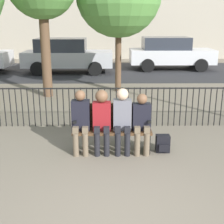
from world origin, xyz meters
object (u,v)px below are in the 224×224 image
seated_person_1 (102,118)px  parked_car_0 (66,55)px  seated_person_2 (122,117)px  seated_person_0 (81,119)px  park_bench (112,126)px  seated_person_3 (142,120)px  backpack (163,144)px  parked_car_1 (170,53)px

seated_person_1 → parked_car_0: bearing=101.3°
seated_person_1 → seated_person_2: 0.39m
seated_person_0 → park_bench: bearing=11.9°
park_bench → seated_person_3: 0.60m
backpack → parked_car_1: parked_car_1 is taller
seated_person_1 → seated_person_3: seated_person_1 is taller
seated_person_3 → seated_person_0: bearing=179.8°
backpack → parked_car_0: size_ratio=0.08×
park_bench → parked_car_0: (-2.07, 9.26, 0.36)m
seated_person_1 → seated_person_0: bearing=-179.9°
seated_person_0 → seated_person_1: 0.40m
park_bench → backpack: park_bench is taller
seated_person_3 → parked_car_0: bearing=105.6°
seated_person_1 → parked_car_1: size_ratio=0.29×
park_bench → seated_person_3: size_ratio=1.30×
seated_person_1 → backpack: (1.18, 0.00, -0.54)m
seated_person_1 → parked_car_1: bearing=72.6°
park_bench → parked_car_0: bearing=102.6°
park_bench → seated_person_2: seated_person_2 is taller
seated_person_1 → park_bench: bearing=32.8°
park_bench → parked_car_1: 10.69m
seated_person_2 → parked_car_0: size_ratio=0.30×
park_bench → backpack: size_ratio=4.49×
seated_person_3 → seated_person_1: bearing=179.7°
seated_person_2 → parked_car_1: parked_car_1 is taller
seated_person_0 → seated_person_1: bearing=0.1°
park_bench → parked_car_1: bearing=73.4°
seated_person_0 → seated_person_2: size_ratio=0.97×
park_bench → seated_person_0: bearing=-168.1°
seated_person_0 → parked_car_0: parked_car_0 is taller
seated_person_1 → parked_car_1: (3.25, 10.37, 0.14)m
seated_person_0 → seated_person_1: (0.40, 0.00, 0.02)m
seated_person_2 → parked_car_1: (2.86, 10.36, 0.13)m
park_bench → seated_person_2: 0.32m
seated_person_0 → seated_person_2: seated_person_2 is taller
seated_person_2 → backpack: seated_person_2 is taller
seated_person_1 → parked_car_0: size_ratio=0.29×
seated_person_1 → seated_person_2: seated_person_2 is taller
parked_car_0 → seated_person_3: bearing=-74.4°
park_bench → seated_person_1: seated_person_1 is taller
seated_person_0 → backpack: 1.66m
backpack → parked_car_1: (2.07, 10.36, 0.68)m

